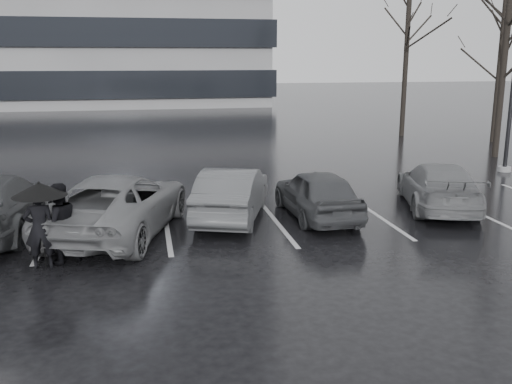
{
  "coord_description": "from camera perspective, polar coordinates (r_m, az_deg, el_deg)",
  "views": [
    {
      "loc": [
        -2.64,
        -11.59,
        4.15
      ],
      "look_at": [
        -0.17,
        1.0,
        1.1
      ],
      "focal_mm": 40.0,
      "sensor_mm": 36.0,
      "label": 1
    }
  ],
  "objects": [
    {
      "name": "car_main",
      "position": [
        15.1,
        6.13,
        -0.12
      ],
      "size": [
        1.66,
        3.85,
        1.3
      ],
      "primitive_type": "imported",
      "rotation": [
        0.0,
        0.0,
        3.18
      ],
      "color": "black",
      "rests_on": "ground"
    },
    {
      "name": "car_west_a",
      "position": [
        14.92,
        -2.42,
        -0.11
      ],
      "size": [
        2.65,
        4.34,
        1.35
      ],
      "primitive_type": "imported",
      "rotation": [
        0.0,
        0.0,
        2.82
      ],
      "color": "#313134",
      "rests_on": "ground"
    },
    {
      "name": "tree_east",
      "position": [
        26.09,
        23.57,
        11.96
      ],
      "size": [
        0.26,
        0.26,
        8.0
      ],
      "primitive_type": "cylinder",
      "color": "black",
      "rests_on": "ground"
    },
    {
      "name": "pedestrian_left",
      "position": [
        12.12,
        -20.82,
        -3.47
      ],
      "size": [
        0.65,
        0.47,
        1.64
      ],
      "primitive_type": "imported",
      "rotation": [
        0.0,
        0.0,
        3.28
      ],
      "color": "black",
      "rests_on": "ground"
    },
    {
      "name": "pedestrian_right",
      "position": [
        12.32,
        -19.1,
        -2.98
      ],
      "size": [
        1.01,
        0.92,
        1.68
      ],
      "primitive_type": "imported",
      "rotation": [
        0.0,
        0.0,
        3.59
      ],
      "color": "black",
      "rests_on": "ground"
    },
    {
      "name": "umbrella",
      "position": [
        11.9,
        -20.86,
        0.24
      ],
      "size": [
        1.05,
        1.05,
        1.79
      ],
      "color": "black",
      "rests_on": "ground"
    },
    {
      "name": "car_west_b",
      "position": [
        14.05,
        -13.63,
        -1.15
      ],
      "size": [
        3.87,
        5.65,
        1.44
      ],
      "primitive_type": "imported",
      "rotation": [
        0.0,
        0.0,
        2.82
      ],
      "color": "#515153",
      "rests_on": "ground"
    },
    {
      "name": "car_east",
      "position": [
        16.73,
        17.76,
        0.6
      ],
      "size": [
        2.99,
        4.73,
        1.28
      ],
      "primitive_type": "imported",
      "rotation": [
        0.0,
        0.0,
        2.85
      ],
      "color": "#515153",
      "rests_on": "ground"
    },
    {
      "name": "ground",
      "position": [
        12.59,
        1.63,
        -5.88
      ],
      "size": [
        160.0,
        160.0,
        0.0
      ],
      "primitive_type": "plane",
      "color": "black",
      "rests_on": "ground"
    },
    {
      "name": "stall_stripes",
      "position": [
        14.8,
        -3.53,
        -2.93
      ],
      "size": [
        19.72,
        5.0,
        0.0
      ],
      "color": "#B9B9BB",
      "rests_on": "ground"
    },
    {
      "name": "tree_north",
      "position": [
        31.68,
        14.79,
        13.12
      ],
      "size": [
        0.26,
        0.26,
        8.5
      ],
      "primitive_type": "cylinder",
      "color": "black",
      "rests_on": "ground"
    },
    {
      "name": "tree_ne",
      "position": [
        30.81,
        23.15,
        11.11
      ],
      "size": [
        0.26,
        0.26,
        7.0
      ],
      "primitive_type": "cylinder",
      "color": "black",
      "rests_on": "ground"
    }
  ]
}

